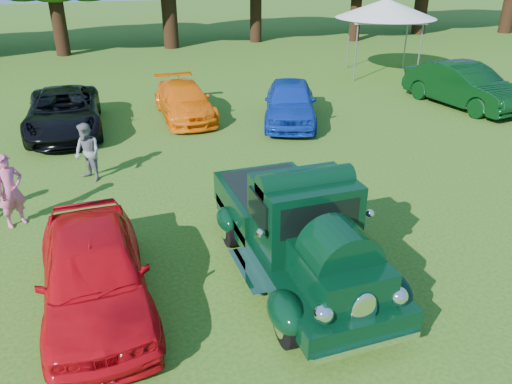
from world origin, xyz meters
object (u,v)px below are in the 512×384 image
object	(u,v)px
spectator_pink	(10,191)
canopy_tent	(386,9)
back_car_black	(64,112)
red_convertible	(94,272)
back_car_orange	(184,101)
spectator_grey	(88,153)
back_car_blue	(290,102)
hero_pickup	(298,232)
back_car_green	(464,85)

from	to	relation	value
spectator_pink	canopy_tent	world-z (taller)	canopy_tent
back_car_black	canopy_tent	size ratio (longest dim) A/B	0.82
spectator_pink	red_convertible	bearing A→B (deg)	-98.11
red_convertible	back_car_orange	distance (m)	10.91
spectator_grey	back_car_blue	bearing A→B (deg)	78.17
back_car_black	back_car_orange	bearing A→B (deg)	6.03
red_convertible	spectator_grey	xyz separation A→B (m)	(0.12, 5.59, 0.05)
back_car_blue	spectator_pink	size ratio (longest dim) A/B	2.61
back_car_black	red_convertible	bearing A→B (deg)	-85.23
hero_pickup	spectator_pink	distance (m)	6.40
back_car_blue	back_car_green	bearing A→B (deg)	19.75
hero_pickup	back_car_blue	size ratio (longest dim) A/B	1.18
red_convertible	back_car_green	bearing A→B (deg)	28.70
back_car_blue	spectator_grey	bearing A→B (deg)	-135.22
spectator_pink	canopy_tent	xyz separation A→B (m)	(15.83, 10.56, 2.25)
back_car_orange	back_car_black	bearing A→B (deg)	-175.50
spectator_pink	canopy_tent	bearing A→B (deg)	2.23
red_convertible	back_car_blue	xyz separation A→B (m)	(7.08, 8.49, 0.02)
spectator_grey	spectator_pink	bearing A→B (deg)	-74.73
back_car_black	spectator_grey	size ratio (longest dim) A/B	3.24
back_car_green	spectator_grey	distance (m)	14.39
back_car_black	back_car_blue	distance (m)	7.72
back_car_blue	spectator_grey	size ratio (longest dim) A/B	2.81
hero_pickup	back_car_orange	size ratio (longest dim) A/B	1.20
spectator_pink	canopy_tent	distance (m)	19.16
spectator_pink	hero_pickup	bearing A→B (deg)	-67.29
spectator_grey	back_car_orange	bearing A→B (deg)	108.59
red_convertible	back_car_black	distance (m)	10.00
spectator_grey	hero_pickup	bearing A→B (deg)	-2.96
hero_pickup	back_car_green	bearing A→B (deg)	38.04
back_car_orange	back_car_green	distance (m)	10.83
spectator_pink	canopy_tent	size ratio (longest dim) A/B	0.27
back_car_black	back_car_green	bearing A→B (deg)	-4.97
spectator_pink	spectator_grey	xyz separation A→B (m)	(1.68, 1.98, -0.06)
spectator_grey	canopy_tent	world-z (taller)	canopy_tent
red_convertible	spectator_grey	bearing A→B (deg)	87.62
red_convertible	back_car_orange	world-z (taller)	red_convertible
hero_pickup	spectator_grey	distance (m)	6.71
back_car_black	canopy_tent	xyz separation A→B (m)	(14.76, 4.18, 2.38)
back_car_green	canopy_tent	size ratio (longest dim) A/B	0.81
hero_pickup	back_car_green	world-z (taller)	hero_pickup
back_car_black	back_car_orange	world-z (taller)	back_car_black
hero_pickup	back_car_orange	distance (m)	10.42
back_car_orange	back_car_green	world-z (taller)	back_car_green
spectator_grey	back_car_black	bearing A→B (deg)	153.38
hero_pickup	spectator_pink	xyz separation A→B (m)	(-5.19, 3.74, -0.04)
back_car_blue	canopy_tent	world-z (taller)	canopy_tent
hero_pickup	back_car_blue	distance (m)	9.29
back_car_blue	hero_pickup	bearing A→B (deg)	-89.68
back_car_green	spectator_pink	xyz separation A→B (m)	(-15.83, -4.59, 0.02)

